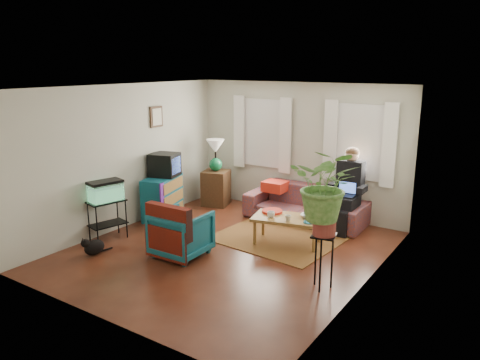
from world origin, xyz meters
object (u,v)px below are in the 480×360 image
Objects in this scene: armchair at (181,231)px; coffee_table at (287,230)px; side_table at (216,188)px; dresser at (163,198)px; aquarium_stand at (108,220)px; sofa at (305,199)px; plant_stand at (323,262)px.

armchair reaches higher than coffee_table.
side_table is 0.94× the size of armchair.
dresser is 1.37m from aquarium_stand.
coffee_table is (2.66, 0.14, -0.18)m from dresser.
sofa is 2.72m from armchair.
side_table reaches higher than aquarium_stand.
coffee_table is (1.16, 1.34, -0.16)m from armchair.
armchair is (-0.89, -2.57, -0.05)m from sofa.
dresser is at bearing -39.84° from armchair.
plant_stand is at bearing -59.95° from sofa.
coffee_table is at bearing -12.48° from dresser.
sofa is at bearing 14.25° from dresser.
plant_stand reaches higher than side_table.
armchair is at bearing -64.98° from side_table.
dresser is (-2.39, -1.37, -0.03)m from sofa.
side_table is 0.81× the size of dresser.
aquarium_stand reaches higher than coffee_table.
side_table is 2.67m from aquarium_stand.
dresser reaches higher than aquarium_stand.
sofa is 2.88× the size of armchair.
sofa is 2.75m from dresser.
coffee_table is at bearing -26.16° from side_table.
plant_stand is (1.41, -2.39, -0.07)m from sofa.
armchair is (1.50, -1.20, -0.02)m from dresser.
aquarium_stand is 3.06m from coffee_table.
sofa is 3.64m from aquarium_stand.
sofa reaches higher than plant_stand.
side_table is (-2.05, -0.09, -0.08)m from sofa.
armchair is at bearing -144.66° from coffee_table.
armchair is (1.16, -2.48, 0.02)m from side_table.
side_table is at bearing 140.04° from coffee_table.
armchair is 0.70× the size of coffee_table.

